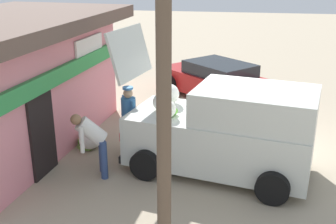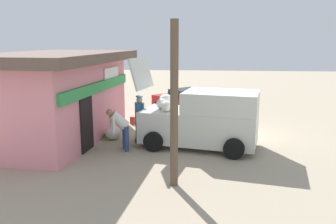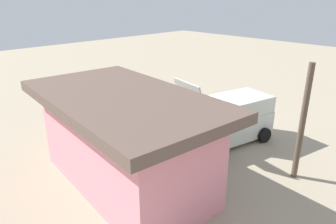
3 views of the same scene
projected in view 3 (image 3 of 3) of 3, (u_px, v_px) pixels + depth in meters
ground_plane at (210, 127)px, 15.23m from camera, size 60.00×60.00×0.00m
storefront_bar at (124, 138)px, 10.20m from camera, size 7.55×4.61×3.18m
delivery_van at (230, 120)px, 13.53m from camera, size 2.78×4.46×3.02m
parked_sedan at (146, 102)px, 16.87m from camera, size 4.30×4.44×1.25m
vendor_standing at (185, 132)px, 12.41m from camera, size 0.48×0.48×1.67m
customer_bending at (201, 147)px, 11.32m from camera, size 0.67×0.75×1.44m
unloaded_banana_pile at (163, 155)px, 12.10m from camera, size 0.92×0.73×0.48m
paint_bucket at (130, 135)px, 13.98m from camera, size 0.32×0.32×0.32m
utility_pole at (302, 123)px, 10.41m from camera, size 0.20×0.20×4.10m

